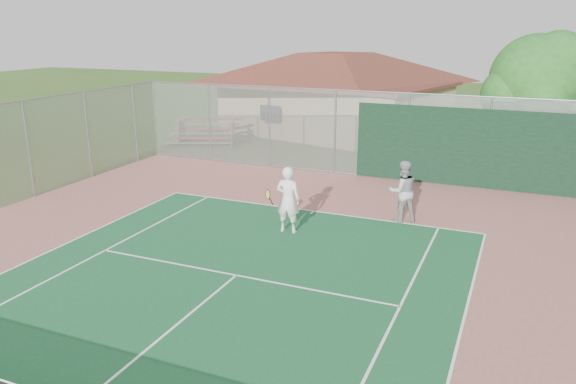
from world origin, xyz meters
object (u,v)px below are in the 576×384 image
object	(u,v)px
bleachers	(206,131)
tree	(539,83)
player_grey_back	(402,192)
player_white_front	(288,200)
clubhouse	(335,85)

from	to	relation	value
bleachers	tree	size ratio (longest dim) A/B	0.69
bleachers	player_grey_back	size ratio (longest dim) A/B	2.06
tree	player_white_front	bearing A→B (deg)	-124.86
player_white_front	bleachers	bearing A→B (deg)	-51.78
tree	player_grey_back	bearing A→B (deg)	-117.11
clubhouse	player_white_front	size ratio (longest dim) A/B	6.97
player_grey_back	tree	bearing A→B (deg)	-150.56
tree	bleachers	bearing A→B (deg)	175.77
player_grey_back	player_white_front	bearing A→B (deg)	5.08
tree	player_grey_back	world-z (taller)	tree
bleachers	player_grey_back	bearing A→B (deg)	-58.35
bleachers	player_grey_back	world-z (taller)	player_grey_back
player_white_front	tree	bearing A→B (deg)	-127.72
tree	player_white_front	world-z (taller)	tree
bleachers	player_white_front	world-z (taller)	player_white_front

